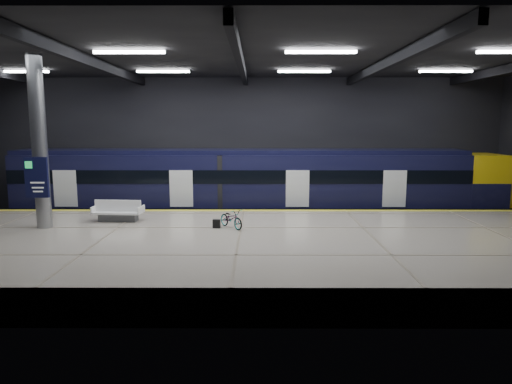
{
  "coord_description": "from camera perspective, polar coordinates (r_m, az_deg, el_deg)",
  "views": [
    {
      "loc": [
        0.69,
        -19.19,
        5.2
      ],
      "look_at": [
        0.62,
        1.5,
        2.2
      ],
      "focal_mm": 32.0,
      "sensor_mm": 36.0,
      "label": 1
    }
  ],
  "objects": [
    {
      "name": "ground",
      "position": [
        19.89,
        -1.81,
        -6.91
      ],
      "size": [
        30.0,
        30.0,
        0.0
      ],
      "primitive_type": "plane",
      "color": "black",
      "rests_on": "ground"
    },
    {
      "name": "room_shell",
      "position": [
        19.21,
        -1.9,
        9.79
      ],
      "size": [
        30.1,
        16.1,
        8.05
      ],
      "color": "black",
      "rests_on": "ground"
    },
    {
      "name": "platform",
      "position": [
        17.34,
        -2.11,
        -7.31
      ],
      "size": [
        30.0,
        11.0,
        1.1
      ],
      "primitive_type": "cube",
      "color": "#BDB3A0",
      "rests_on": "ground"
    },
    {
      "name": "safety_strip",
      "position": [
        22.33,
        -1.58,
        -2.32
      ],
      "size": [
        30.0,
        0.4,
        0.01
      ],
      "primitive_type": "cube",
      "color": "yellow",
      "rests_on": "platform"
    },
    {
      "name": "rails",
      "position": [
        25.22,
        -1.38,
        -3.46
      ],
      "size": [
        30.0,
        1.52,
        0.16
      ],
      "color": "gray",
      "rests_on": "ground"
    },
    {
      "name": "train",
      "position": [
        24.9,
        2.16,
        1.0
      ],
      "size": [
        29.4,
        2.84,
        3.79
      ],
      "color": "black",
      "rests_on": "ground"
    },
    {
      "name": "bench",
      "position": [
        20.71,
        -16.84,
        -2.6
      ],
      "size": [
        2.17,
        1.03,
        0.93
      ],
      "rotation": [
        0.0,
        0.0,
        -0.08
      ],
      "color": "#595B60",
      "rests_on": "platform"
    },
    {
      "name": "bicycle",
      "position": [
        18.5,
        -3.11,
        -3.32
      ],
      "size": [
        1.32,
        1.51,
        0.79
      ],
      "primitive_type": "imported",
      "rotation": [
        0.0,
        0.0,
        0.65
      ],
      "color": "#99999E",
      "rests_on": "platform"
    },
    {
      "name": "pannier_bag",
      "position": [
        18.59,
        -4.95,
        -3.97
      ],
      "size": [
        0.31,
        0.2,
        0.35
      ],
      "primitive_type": "cube",
      "rotation": [
        0.0,
        0.0,
        -0.08
      ],
      "color": "black",
      "rests_on": "platform"
    },
    {
      "name": "info_column",
      "position": [
        20.15,
        -25.48,
        5.35
      ],
      "size": [
        0.9,
        0.78,
        6.9
      ],
      "color": "#9EA0A5",
      "rests_on": "platform"
    }
  ]
}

